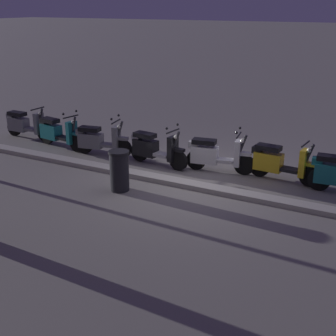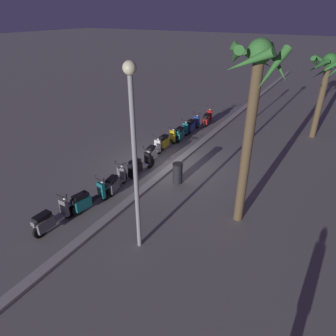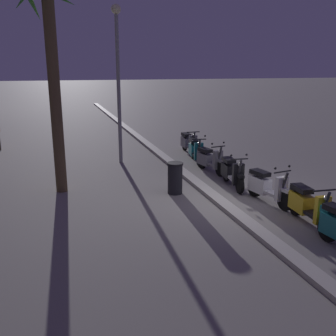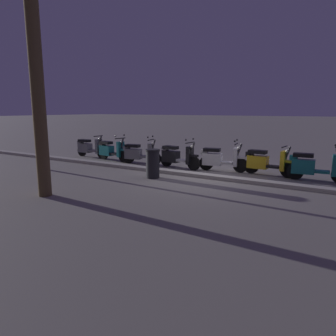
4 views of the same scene
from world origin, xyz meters
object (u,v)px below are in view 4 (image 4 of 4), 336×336
object	(u,v)px
litter_bin	(153,163)
scooter_yellow_mid_front	(265,162)
scooter_teal_mid_rear	(111,150)
scooter_black_gap_after_mid	(177,156)
scooter_teal_far_back	(313,167)
street_lamp	(38,69)
palm_tree_near_sign	(31,6)
scooter_white_lead_nearest	(219,159)
scooter_grey_mid_centre	(89,148)
scooter_grey_last_in_row	(139,153)

from	to	relation	value
litter_bin	scooter_yellow_mid_front	bearing A→B (deg)	-142.14
scooter_teal_mid_rear	scooter_black_gap_after_mid	bearing A→B (deg)	179.01
scooter_teal_far_back	street_lamp	xyz separation A→B (m)	(8.81, 3.10, 3.18)
scooter_teal_mid_rear	palm_tree_near_sign	distance (m)	7.10
scooter_yellow_mid_front	scooter_teal_mid_rear	world-z (taller)	scooter_teal_mid_rear
scooter_teal_far_back	palm_tree_near_sign	world-z (taller)	palm_tree_near_sign
scooter_teal_far_back	litter_bin	bearing A→B (deg)	25.99
scooter_teal_far_back	litter_bin	distance (m)	5.06
scooter_white_lead_nearest	scooter_teal_mid_rear	bearing A→B (deg)	2.36
scooter_teal_far_back	scooter_white_lead_nearest	xyz separation A→B (m)	(3.11, 0.00, -0.01)
street_lamp	scooter_grey_mid_centre	bearing A→B (deg)	-74.33
scooter_teal_far_back	street_lamp	distance (m)	9.87
scooter_white_lead_nearest	scooter_grey_last_in_row	size ratio (longest dim) A/B	1.03
litter_bin	scooter_grey_mid_centre	bearing A→B (deg)	-23.98
scooter_teal_far_back	scooter_white_lead_nearest	world-z (taller)	same
scooter_black_gap_after_mid	street_lamp	world-z (taller)	street_lamp
scooter_yellow_mid_front	palm_tree_near_sign	world-z (taller)	palm_tree_near_sign
scooter_grey_last_in_row	litter_bin	bearing A→B (deg)	135.73
scooter_grey_last_in_row	palm_tree_near_sign	distance (m)	6.70
scooter_yellow_mid_front	scooter_white_lead_nearest	world-z (taller)	scooter_white_lead_nearest
scooter_white_lead_nearest	palm_tree_near_sign	xyz separation A→B (m)	(2.67, 5.46, 4.17)
scooter_white_lead_nearest	scooter_teal_mid_rear	size ratio (longest dim) A/B	0.95
scooter_grey_mid_centre	street_lamp	size ratio (longest dim) A/B	0.31
scooter_teal_mid_rear	palm_tree_near_sign	bearing A→B (deg)	113.96
scooter_black_gap_after_mid	palm_tree_near_sign	xyz separation A→B (m)	(1.03, 5.19, 4.17)
scooter_yellow_mid_front	scooter_grey_mid_centre	xyz separation A→B (m)	(8.20, 0.08, -0.01)
scooter_black_gap_after_mid	palm_tree_near_sign	world-z (taller)	palm_tree_near_sign
street_lamp	palm_tree_near_sign	bearing A→B (deg)	142.08
scooter_teal_mid_rear	scooter_grey_mid_centre	world-z (taller)	scooter_teal_mid_rear
scooter_grey_mid_centre	street_lamp	distance (m)	4.59
palm_tree_near_sign	scooter_grey_last_in_row	bearing A→B (deg)	-81.64
scooter_yellow_mid_front	scooter_grey_last_in_row	distance (m)	5.07
scooter_white_lead_nearest	scooter_grey_last_in_row	bearing A→B (deg)	4.58
scooter_teal_far_back	street_lamp	world-z (taller)	street_lamp
scooter_grey_mid_centre	street_lamp	xyz separation A→B (m)	(-0.89, 3.17, 3.20)
scooter_white_lead_nearest	scooter_grey_last_in_row	world-z (taller)	same
palm_tree_near_sign	street_lamp	xyz separation A→B (m)	(3.03, -2.36, -0.98)
street_lamp	scooter_yellow_mid_front	bearing A→B (deg)	-156.03
scooter_yellow_mid_front	litter_bin	xyz separation A→B (m)	(3.05, 2.37, 0.03)
scooter_grey_mid_centre	scooter_black_gap_after_mid	bearing A→B (deg)	176.12
scooter_yellow_mid_front	scooter_grey_last_in_row	world-z (taller)	scooter_grey_last_in_row
scooter_black_gap_after_mid	street_lamp	distance (m)	5.89
scooter_yellow_mid_front	scooter_black_gap_after_mid	distance (m)	3.28
palm_tree_near_sign	scooter_yellow_mid_front	bearing A→B (deg)	-127.37
scooter_teal_far_back	scooter_grey_mid_centre	size ratio (longest dim) A/B	0.99
scooter_teal_mid_rear	scooter_teal_far_back	bearing A→B (deg)	-178.54
scooter_teal_mid_rear	street_lamp	size ratio (longest dim) A/B	0.32
scooter_white_lead_nearest	litter_bin	distance (m)	2.65
scooter_white_lead_nearest	scooter_black_gap_after_mid	size ratio (longest dim) A/B	0.98
scooter_teal_far_back	street_lamp	bearing A→B (deg)	19.36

